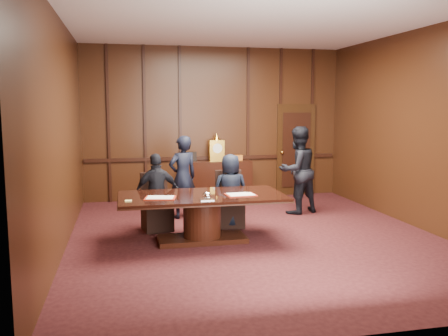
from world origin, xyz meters
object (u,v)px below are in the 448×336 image
at_px(signatory_left, 157,193).
at_px(signatory_right, 231,191).
at_px(sideboard, 217,179).
at_px(witness_right, 297,170).
at_px(conference_table, 202,210).
at_px(witness_left, 183,177).

relative_size(signatory_left, signatory_right, 1.03).
height_order(sideboard, signatory_left, sideboard).
bearing_deg(signatory_right, sideboard, -97.06).
bearing_deg(witness_right, conference_table, 17.55).
xyz_separation_m(signatory_left, witness_left, (0.56, 0.88, 0.12)).
xyz_separation_m(sideboard, conference_table, (-0.90, -3.33, 0.02)).
distance_m(conference_table, witness_left, 1.71).
relative_size(sideboard, witness_left, 1.00).
relative_size(signatory_left, witness_left, 0.85).
distance_m(signatory_left, witness_left, 1.05).
height_order(sideboard, signatory_right, sideboard).
relative_size(sideboard, witness_right, 0.91).
relative_size(signatory_right, witness_right, 0.75).
xyz_separation_m(sideboard, witness_left, (-0.99, -1.65, 0.31)).
relative_size(sideboard, conference_table, 0.61).
bearing_deg(signatory_left, witness_right, -174.20).
bearing_deg(witness_right, witness_left, -20.28).
xyz_separation_m(conference_table, signatory_left, (-0.65, 0.80, 0.16)).
xyz_separation_m(witness_left, witness_right, (2.31, -0.08, 0.08)).
height_order(signatory_left, witness_left, witness_left).
bearing_deg(signatory_right, witness_left, -51.41).
relative_size(conference_table, witness_left, 1.64).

